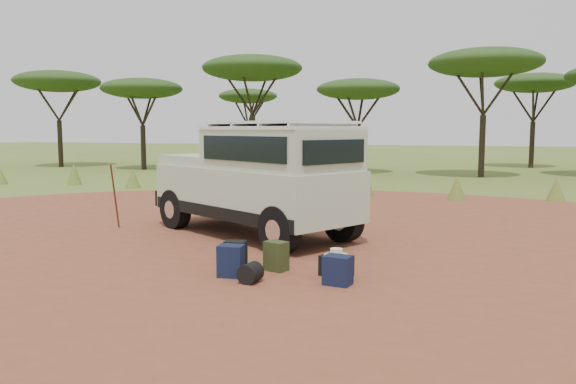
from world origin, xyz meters
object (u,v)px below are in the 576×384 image
(backpack_olive, at_px, (276,256))
(hard_case, at_px, (336,266))
(safari_vehicle, at_px, (258,181))
(walking_staff, at_px, (115,197))
(duffel_navy, at_px, (338,270))
(backpack_black, at_px, (236,255))
(backpack_navy, at_px, (231,261))

(backpack_olive, relative_size, hard_case, 1.05)
(safari_vehicle, xyz_separation_m, backpack_olive, (1.31, -2.75, -0.93))
(safari_vehicle, distance_m, walking_staff, 3.37)
(walking_staff, height_order, duffel_navy, walking_staff)
(safari_vehicle, distance_m, hard_case, 3.75)
(walking_staff, distance_m, backpack_black, 4.72)
(hard_case, bearing_deg, walking_staff, 175.79)
(backpack_black, height_order, hard_case, backpack_black)
(backpack_navy, height_order, backpack_olive, backpack_navy)
(backpack_navy, bearing_deg, duffel_navy, -3.65)
(walking_staff, relative_size, backpack_navy, 3.23)
(walking_staff, xyz_separation_m, backpack_navy, (4.09, -2.99, -0.51))
(safari_vehicle, distance_m, duffel_navy, 4.18)
(duffel_navy, bearing_deg, backpack_navy, -168.74)
(backpack_navy, xyz_separation_m, hard_case, (1.54, 0.53, -0.09))
(backpack_navy, bearing_deg, backpack_olive, 40.42)
(walking_staff, bearing_deg, safari_vehicle, -16.01)
(safari_vehicle, height_order, backpack_olive, safari_vehicle)
(backpack_navy, distance_m, hard_case, 1.63)
(backpack_olive, xyz_separation_m, hard_case, (0.99, -0.03, -0.08))
(hard_case, bearing_deg, backpack_navy, -141.63)
(walking_staff, bearing_deg, backpack_navy, -57.64)
(walking_staff, distance_m, duffel_navy, 6.49)
(backpack_olive, height_order, duffel_navy, backpack_olive)
(backpack_black, xyz_separation_m, backpack_navy, (0.13, -0.49, 0.02))
(backpack_olive, bearing_deg, duffel_navy, -3.91)
(safari_vehicle, height_order, duffel_navy, safari_vehicle)
(backpack_black, bearing_deg, safari_vehicle, 96.81)
(backpack_navy, relative_size, hard_case, 1.09)
(walking_staff, relative_size, duffel_navy, 3.68)
(backpack_black, bearing_deg, hard_case, -4.41)
(walking_staff, relative_size, hard_case, 3.52)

